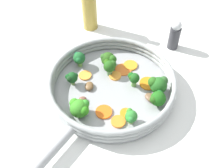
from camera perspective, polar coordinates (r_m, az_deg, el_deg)
name	(u,v)px	position (r m, az deg, el deg)	size (l,w,h in m)	color
ground_plane	(112,91)	(0.73, 0.00, -1.57)	(4.00, 4.00, 0.00)	silver
skillet	(112,89)	(0.72, 0.00, -1.19)	(0.33, 0.33, 0.02)	#939699
skillet_rim_wall	(112,83)	(0.70, 0.00, 0.31)	(0.34, 0.34, 0.04)	#959B9A
skillet_handle	(39,165)	(0.60, -15.53, -16.61)	(0.02, 0.02, 0.22)	#999B9E
skillet_rivet_left	(65,120)	(0.66, -10.27, -7.62)	(0.01, 0.01, 0.01)	#90969B
skillet_rivet_right	(88,134)	(0.63, -5.32, -10.77)	(0.01, 0.01, 0.01)	gray
carrot_slice_0	(148,84)	(0.73, 7.88, 0.09)	(0.05, 0.05, 0.00)	orange
carrot_slice_1	(104,112)	(0.66, -1.78, -6.09)	(0.04, 0.04, 0.01)	orange
carrot_slice_2	(126,113)	(0.66, 3.03, -6.31)	(0.03, 0.03, 0.00)	orange
carrot_slice_3	(123,70)	(0.76, 2.47, 3.16)	(0.05, 0.05, 0.00)	orange
carrot_slice_4	(85,75)	(0.75, -5.88, 1.86)	(0.04, 0.04, 0.00)	orange
carrot_slice_5	(115,76)	(0.74, 0.69, 1.81)	(0.03, 0.03, 0.00)	orange
carrot_slice_6	(120,121)	(0.65, 1.81, -8.12)	(0.04, 0.04, 0.01)	orange
carrot_slice_7	(130,65)	(0.77, 4.04, 4.08)	(0.04, 0.04, 0.00)	orange
broccoli_floret_0	(134,78)	(0.70, 4.71, 1.30)	(0.03, 0.03, 0.04)	#5B9142
broccoli_floret_1	(109,66)	(0.73, -0.63, 3.91)	(0.04, 0.04, 0.05)	#5E8552
broccoli_floret_2	(72,78)	(0.71, -8.75, 1.37)	(0.03, 0.03, 0.04)	olive
broccoli_floret_3	(131,117)	(0.63, 4.11, -7.12)	(0.03, 0.04, 0.04)	#8EB460
broccoli_floret_4	(80,108)	(0.64, -7.05, -5.18)	(0.05, 0.05, 0.05)	#83A861
broccoli_floret_5	(109,59)	(0.75, -0.71, 5.44)	(0.05, 0.04, 0.05)	#8DB65C
broccoli_floret_6	(158,98)	(0.67, 9.93, -3.11)	(0.04, 0.04, 0.05)	#7A9E58
broccoli_floret_7	(79,58)	(0.76, -7.19, 5.58)	(0.03, 0.04, 0.05)	#669448
broccoli_floret_8	(158,85)	(0.69, 10.01, -0.11)	(0.05, 0.05, 0.05)	#81A95D
mushroom_piece_0	(83,99)	(0.69, -6.40, -3.30)	(0.02, 0.02, 0.01)	brown
mushroom_piece_1	(151,98)	(0.69, 8.53, -2.97)	(0.04, 0.03, 0.01)	brown
mushroom_piece_2	(89,86)	(0.71, -4.98, -0.45)	(0.03, 0.02, 0.01)	brown
salt_shaker	(175,35)	(0.85, 13.49, 10.35)	(0.03, 0.03, 0.10)	#333338
oil_bottle	(89,5)	(0.90, -5.00, 16.73)	(0.05, 0.05, 0.21)	olive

